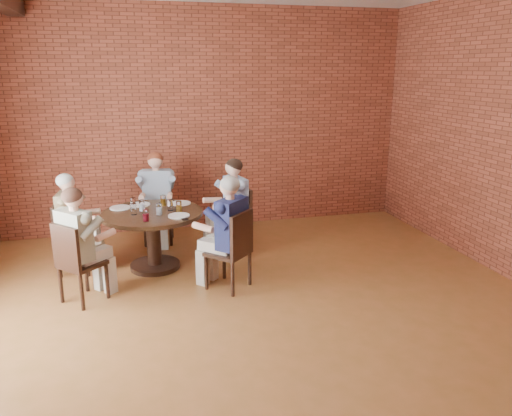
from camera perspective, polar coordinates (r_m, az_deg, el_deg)
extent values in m
plane|color=#97582E|center=(5.03, 0.63, -13.84)|extent=(7.00, 7.00, 0.00)
plane|color=brown|center=(7.84, -6.24, 9.93)|extent=(7.00, 0.00, 7.00)
cylinder|color=black|center=(6.59, -11.45, -6.45)|extent=(0.63, 0.63, 0.06)
cylinder|color=black|center=(6.48, -11.60, -3.82)|extent=(0.18, 0.18, 0.64)
cylinder|color=#301E11|center=(6.36, -11.78, -0.64)|extent=(1.26, 1.26, 0.05)
cube|color=black|center=(6.77, -2.77, -1.92)|extent=(0.50, 0.50, 0.04)
cube|color=black|center=(6.77, -1.31, 0.41)|extent=(0.12, 0.42, 0.48)
cylinder|color=black|center=(6.94, -4.72, -3.47)|extent=(0.04, 0.04, 0.41)
cylinder|color=black|center=(6.62, -3.57, -4.41)|extent=(0.04, 0.04, 0.41)
cylinder|color=black|center=(7.07, -1.97, -3.06)|extent=(0.04, 0.04, 0.41)
cylinder|color=black|center=(6.76, -0.72, -3.95)|extent=(0.04, 0.04, 0.41)
cube|color=black|center=(7.39, -11.14, -0.68)|extent=(0.47, 0.47, 0.04)
cube|color=black|center=(7.51, -11.16, 1.64)|extent=(0.42, 0.09, 0.48)
cylinder|color=black|center=(7.30, -12.54, -2.82)|extent=(0.04, 0.04, 0.41)
cylinder|color=black|center=(7.28, -9.71, -2.73)|extent=(0.04, 0.04, 0.41)
cylinder|color=black|center=(7.64, -12.32, -1.96)|extent=(0.04, 0.04, 0.41)
cylinder|color=black|center=(7.62, -9.62, -1.87)|extent=(0.04, 0.04, 0.41)
cube|color=black|center=(6.59, -20.03, -3.39)|extent=(0.44, 0.44, 0.04)
cube|color=black|center=(6.56, -21.72, -1.41)|extent=(0.09, 0.39, 0.45)
cylinder|color=black|center=(6.48, -18.71, -5.71)|extent=(0.04, 0.04, 0.41)
cylinder|color=black|center=(6.79, -18.21, -4.70)|extent=(0.04, 0.04, 0.41)
cylinder|color=black|center=(6.56, -21.56, -5.75)|extent=(0.04, 0.04, 0.41)
cylinder|color=black|center=(6.86, -20.93, -4.75)|extent=(0.04, 0.04, 0.41)
cube|color=black|center=(5.76, -19.24, -6.05)|extent=(0.57, 0.57, 0.04)
cube|color=black|center=(5.58, -20.92, -4.20)|extent=(0.30, 0.32, 0.46)
cylinder|color=black|center=(5.82, -16.65, -8.00)|extent=(0.04, 0.04, 0.41)
cylinder|color=black|center=(6.07, -18.82, -7.19)|extent=(0.04, 0.04, 0.41)
cylinder|color=black|center=(5.63, -19.29, -9.09)|extent=(0.04, 0.04, 0.41)
cylinder|color=black|center=(5.88, -21.41, -8.20)|extent=(0.04, 0.04, 0.41)
cube|color=black|center=(5.78, -3.23, -5.10)|extent=(0.60, 0.60, 0.04)
cube|color=black|center=(5.59, -1.64, -2.95)|extent=(0.33, 0.32, 0.48)
cylinder|color=black|center=(6.10, -3.66, -6.23)|extent=(0.04, 0.04, 0.41)
cylinder|color=black|center=(5.82, -5.71, -7.37)|extent=(0.04, 0.04, 0.41)
cylinder|color=black|center=(5.91, -0.73, -6.93)|extent=(0.04, 0.04, 0.41)
cylinder|color=black|center=(5.63, -2.69, -8.15)|extent=(0.04, 0.04, 0.41)
cylinder|color=white|center=(6.66, -8.58, 0.55)|extent=(0.26, 0.26, 0.01)
cylinder|color=white|center=(6.69, -13.11, 0.39)|extent=(0.26, 0.26, 0.01)
cylinder|color=white|center=(6.61, -15.27, 0.04)|extent=(0.26, 0.26, 0.01)
cylinder|color=white|center=(6.10, -8.81, -0.87)|extent=(0.26, 0.26, 0.01)
cylinder|color=white|center=(6.35, -9.78, 0.34)|extent=(0.07, 0.07, 0.14)
cylinder|color=white|center=(6.58, -10.57, 0.85)|extent=(0.07, 0.07, 0.14)
cylinder|color=white|center=(6.54, -13.86, 0.55)|extent=(0.07, 0.07, 0.14)
cylinder|color=white|center=(6.41, -12.91, 0.30)|extent=(0.07, 0.07, 0.14)
cylinder|color=white|center=(6.26, -13.81, -0.13)|extent=(0.07, 0.07, 0.14)
cylinder|color=white|center=(5.96, -12.48, -0.83)|extent=(0.07, 0.07, 0.14)
cylinder|color=white|center=(6.19, -11.03, -0.13)|extent=(0.07, 0.07, 0.14)
cylinder|color=white|center=(6.26, -8.79, 0.15)|extent=(0.07, 0.07, 0.14)
cube|color=black|center=(6.00, -8.26, -1.17)|extent=(0.10, 0.15, 0.01)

